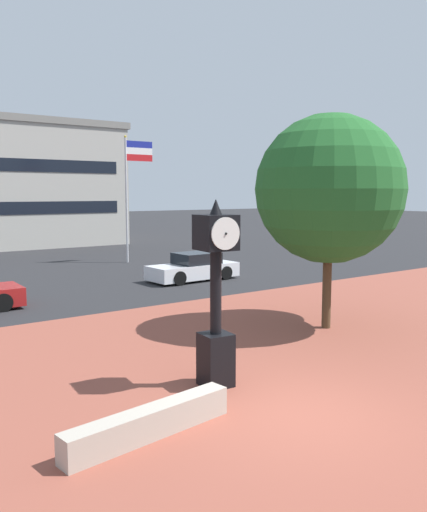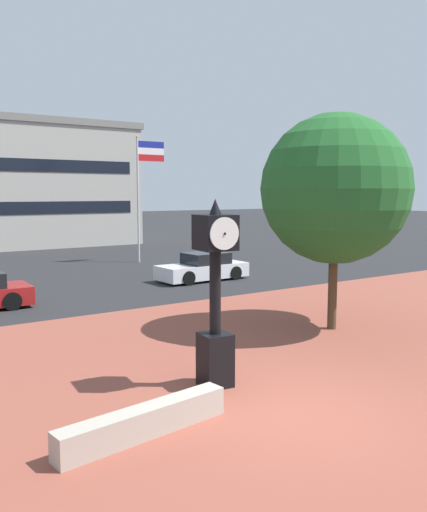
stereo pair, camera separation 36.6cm
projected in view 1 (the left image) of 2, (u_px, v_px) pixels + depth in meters
name	position (u px, v px, depth m)	size (l,w,h in m)	color
ground_plane	(295.00, 414.00, 9.82)	(200.00, 200.00, 0.00)	#262628
plaza_brick_paving	(205.00, 371.00, 12.14)	(44.00, 13.78, 0.01)	brown
planter_wall	(150.00, 423.00, 8.84)	(3.20, 0.40, 0.50)	#ADA393
street_clock	(216.00, 296.00, 11.01)	(0.79, 0.84, 3.92)	black
plaza_tree	(331.00, 192.00, 15.85)	(4.70, 4.37, 6.34)	#4C3823
car_street_far	(194.00, 268.00, 24.78)	(4.31, 1.94, 1.28)	silver
flagpole_primary	(130.00, 185.00, 30.78)	(1.80, 0.14, 7.30)	silver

